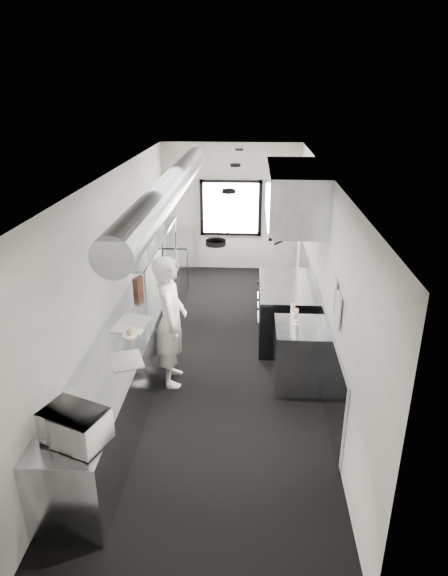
# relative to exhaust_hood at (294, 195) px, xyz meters

# --- Properties ---
(floor) EXTENTS (3.00, 8.00, 0.01)m
(floor) POSITION_rel_exhaust_hood_xyz_m (-1.10, -0.70, -2.39)
(floor) COLOR black
(floor) RESTS_ON ground
(ceiling) EXTENTS (3.00, 8.00, 0.01)m
(ceiling) POSITION_rel_exhaust_hood_xyz_m (-1.10, -0.70, 0.41)
(ceiling) COLOR silver
(ceiling) RESTS_ON wall_back
(wall_back) EXTENTS (3.00, 0.02, 2.80)m
(wall_back) POSITION_rel_exhaust_hood_xyz_m (-1.10, 3.30, -0.99)
(wall_back) COLOR silver
(wall_back) RESTS_ON floor
(wall_front) EXTENTS (3.00, 0.02, 2.80)m
(wall_front) POSITION_rel_exhaust_hood_xyz_m (-1.10, -4.70, -0.99)
(wall_front) COLOR silver
(wall_front) RESTS_ON floor
(wall_left) EXTENTS (0.02, 8.00, 2.80)m
(wall_left) POSITION_rel_exhaust_hood_xyz_m (-2.60, -0.70, -0.99)
(wall_left) COLOR silver
(wall_left) RESTS_ON floor
(wall_right) EXTENTS (0.02, 8.00, 2.80)m
(wall_right) POSITION_rel_exhaust_hood_xyz_m (0.40, -0.70, -0.99)
(wall_right) COLOR silver
(wall_right) RESTS_ON floor
(wall_cladding) EXTENTS (0.03, 5.50, 1.10)m
(wall_cladding) POSITION_rel_exhaust_hood_xyz_m (0.38, -0.40, -1.84)
(wall_cladding) COLOR #949BA1
(wall_cladding) RESTS_ON wall_right
(hvac_duct) EXTENTS (0.40, 6.40, 0.40)m
(hvac_duct) POSITION_rel_exhaust_hood_xyz_m (-1.80, -0.30, 0.16)
(hvac_duct) COLOR #93979B
(hvac_duct) RESTS_ON ceiling
(service_window) EXTENTS (1.36, 0.05, 1.25)m
(service_window) POSITION_rel_exhaust_hood_xyz_m (-1.10, 3.26, -0.99)
(service_window) COLOR silver
(service_window) RESTS_ON wall_back
(exhaust_hood) EXTENTS (0.81, 2.20, 0.88)m
(exhaust_hood) POSITION_rel_exhaust_hood_xyz_m (0.00, 0.00, 0.00)
(exhaust_hood) COLOR #949BA1
(exhaust_hood) RESTS_ON ceiling
(prep_counter) EXTENTS (0.70, 6.00, 0.90)m
(prep_counter) POSITION_rel_exhaust_hood_xyz_m (-2.25, -1.20, -1.94)
(prep_counter) COLOR #949BA1
(prep_counter) RESTS_ON floor
(pass_shelf) EXTENTS (0.45, 3.00, 0.68)m
(pass_shelf) POSITION_rel_exhaust_hood_xyz_m (-2.29, 0.30, -0.86)
(pass_shelf) COLOR #949BA1
(pass_shelf) RESTS_ON prep_counter
(range) EXTENTS (0.88, 1.60, 0.94)m
(range) POSITION_rel_exhaust_hood_xyz_m (-0.06, 0.00, -1.92)
(range) COLOR black
(range) RESTS_ON floor
(bottle_station) EXTENTS (0.65, 0.80, 0.90)m
(bottle_station) POSITION_rel_exhaust_hood_xyz_m (0.05, -1.40, -1.94)
(bottle_station) COLOR #949BA1
(bottle_station) RESTS_ON floor
(far_work_table) EXTENTS (0.70, 1.20, 0.90)m
(far_work_table) POSITION_rel_exhaust_hood_xyz_m (-2.25, 2.50, -1.94)
(far_work_table) COLOR #949BA1
(far_work_table) RESTS_ON floor
(notice_sheet_a) EXTENTS (0.02, 0.28, 0.38)m
(notice_sheet_a) POSITION_rel_exhaust_hood_xyz_m (0.37, -1.90, -0.79)
(notice_sheet_a) COLOR beige
(notice_sheet_a) RESTS_ON wall_right
(notice_sheet_b) EXTENTS (0.02, 0.28, 0.38)m
(notice_sheet_b) POSITION_rel_exhaust_hood_xyz_m (0.37, -2.25, -0.84)
(notice_sheet_b) COLOR beige
(notice_sheet_b) RESTS_ON wall_right
(line_cook) EXTENTS (0.54, 0.74, 1.87)m
(line_cook) POSITION_rel_exhaust_hood_xyz_m (-1.70, -1.41, -1.46)
(line_cook) COLOR white
(line_cook) RESTS_ON floor
(microwave) EXTENTS (0.64, 0.57, 0.32)m
(microwave) POSITION_rel_exhaust_hood_xyz_m (-2.17, -3.83, -1.33)
(microwave) COLOR white
(microwave) RESTS_ON prep_counter
(deli_tub_a) EXTENTS (0.17, 0.17, 0.09)m
(deli_tub_a) POSITION_rel_exhaust_hood_xyz_m (-2.39, -3.28, -1.44)
(deli_tub_a) COLOR #A4AD9F
(deli_tub_a) RESTS_ON prep_counter
(deli_tub_b) EXTENTS (0.18, 0.18, 0.10)m
(deli_tub_b) POSITION_rel_exhaust_hood_xyz_m (-2.45, -3.22, -1.44)
(deli_tub_b) COLOR #A4AD9F
(deli_tub_b) RESTS_ON prep_counter
(newspaper) EXTENTS (0.50, 0.55, 0.01)m
(newspaper) POSITION_rel_exhaust_hood_xyz_m (-2.06, -2.42, -1.48)
(newspaper) COLOR beige
(newspaper) RESTS_ON prep_counter
(small_plate) EXTENTS (0.24, 0.24, 0.02)m
(small_plate) POSITION_rel_exhaust_hood_xyz_m (-2.17, -1.80, -1.48)
(small_plate) COLOR white
(small_plate) RESTS_ON prep_counter
(pastry) EXTENTS (0.09, 0.09, 0.09)m
(pastry) POSITION_rel_exhaust_hood_xyz_m (-2.17, -1.80, -1.43)
(pastry) COLOR tan
(pastry) RESTS_ON small_plate
(cutting_board) EXTENTS (0.49, 0.61, 0.02)m
(cutting_board) POSITION_rel_exhaust_hood_xyz_m (-2.21, -1.48, -1.48)
(cutting_board) COLOR silver
(cutting_board) RESTS_ON prep_counter
(knife_block) EXTENTS (0.17, 0.22, 0.22)m
(knife_block) POSITION_rel_exhaust_hood_xyz_m (-2.38, -0.29, -1.38)
(knife_block) COLOR #4D2A1B
(knife_block) RESTS_ON prep_counter
(plate_stack_a) EXTENTS (0.26, 0.26, 0.28)m
(plate_stack_a) POSITION_rel_exhaust_hood_xyz_m (-2.29, -0.50, -0.68)
(plate_stack_a) COLOR white
(plate_stack_a) RESTS_ON pass_shelf
(plate_stack_b) EXTENTS (0.31, 0.31, 0.32)m
(plate_stack_b) POSITION_rel_exhaust_hood_xyz_m (-2.27, -0.00, -0.66)
(plate_stack_b) COLOR white
(plate_stack_b) RESTS_ON pass_shelf
(plate_stack_c) EXTENTS (0.28, 0.28, 0.31)m
(plate_stack_c) POSITION_rel_exhaust_hood_xyz_m (-2.32, 0.50, -0.66)
(plate_stack_c) COLOR white
(plate_stack_c) RESTS_ON pass_shelf
(plate_stack_d) EXTENTS (0.25, 0.25, 0.34)m
(plate_stack_d) POSITION_rel_exhaust_hood_xyz_m (-2.27, 0.90, -0.65)
(plate_stack_d) COLOR white
(plate_stack_d) RESTS_ON pass_shelf
(squeeze_bottle_a) EXTENTS (0.08, 0.08, 0.20)m
(squeeze_bottle_a) POSITION_rel_exhaust_hood_xyz_m (-0.02, -1.73, -1.39)
(squeeze_bottle_a) COLOR silver
(squeeze_bottle_a) RESTS_ON bottle_station
(squeeze_bottle_b) EXTENTS (0.06, 0.06, 0.16)m
(squeeze_bottle_b) POSITION_rel_exhaust_hood_xyz_m (-0.01, -1.55, -1.41)
(squeeze_bottle_b) COLOR silver
(squeeze_bottle_b) RESTS_ON bottle_station
(squeeze_bottle_c) EXTENTS (0.08, 0.08, 0.18)m
(squeeze_bottle_c) POSITION_rel_exhaust_hood_xyz_m (-0.03, -1.37, -1.40)
(squeeze_bottle_c) COLOR silver
(squeeze_bottle_c) RESTS_ON bottle_station
(squeeze_bottle_d) EXTENTS (0.07, 0.07, 0.18)m
(squeeze_bottle_d) POSITION_rel_exhaust_hood_xyz_m (0.01, -1.25, -1.40)
(squeeze_bottle_d) COLOR silver
(squeeze_bottle_d) RESTS_ON bottle_station
(squeeze_bottle_e) EXTENTS (0.07, 0.07, 0.20)m
(squeeze_bottle_e) POSITION_rel_exhaust_hood_xyz_m (-0.02, -1.10, -1.39)
(squeeze_bottle_e) COLOR silver
(squeeze_bottle_e) RESTS_ON bottle_station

